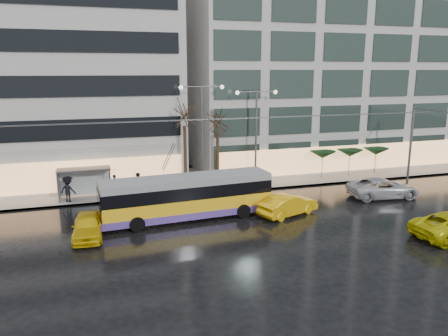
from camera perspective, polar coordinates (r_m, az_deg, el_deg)
name	(u,v)px	position (r m, az deg, el deg)	size (l,w,h in m)	color
ground	(214,234)	(28.68, -1.30, -8.66)	(140.00, 140.00, 0.00)	black
sidewalk	(195,180)	(42.07, -3.86, -1.60)	(80.00, 10.00, 0.15)	gray
kerb	(208,194)	(37.44, -2.12, -3.39)	(80.00, 0.10, 0.15)	slate
building_right	(331,50)	(51.88, 13.80, 14.79)	(32.00, 14.00, 25.00)	beige
trolleybus	(187,198)	(31.18, -4.82, -3.96)	(12.33, 5.00, 5.65)	yellow
catenary	(199,149)	(35.20, -3.28, 2.55)	(42.24, 5.12, 7.00)	#595B60
bus_shelter	(79,177)	(37.41, -18.37, -1.07)	(4.20, 1.60, 2.51)	#595B60
street_lamp_near	(202,123)	(37.93, -2.88, 5.94)	(3.96, 0.36, 9.03)	#595B60
street_lamp_far	(256,124)	(39.47, 4.22, 5.78)	(3.96, 0.36, 8.53)	#595B60
tree_a	(184,110)	(37.67, -5.20, 7.54)	(3.20, 3.20, 8.40)	black
tree_b	(217,117)	(38.66, -0.86, 6.69)	(3.20, 3.20, 7.70)	black
parasol_a	(323,155)	(43.15, 12.76, 1.70)	(2.50, 2.50, 2.65)	#595B60
parasol_b	(350,153)	(44.70, 16.10, 1.89)	(2.50, 2.50, 2.65)	#595B60
parasol_c	(376,151)	(46.39, 19.22, 2.06)	(2.50, 2.50, 2.65)	#595B60
taxi_a	(88,226)	(29.25, -17.39, -7.23)	(1.80, 4.49, 1.53)	#E0B80B
taxi_b	(288,205)	(32.42, 8.36, -4.76)	(1.67, 4.79, 1.58)	#F4B50C
sedan_silver	(383,188)	(38.78, 20.07, -2.47)	(2.70, 5.86, 1.63)	#BBBBC0
pedestrian_a	(114,177)	(37.97, -14.18, -1.17)	(1.22, 1.23, 2.19)	black
pedestrian_b	(138,184)	(37.35, -11.21, -2.04)	(1.15, 1.07, 1.90)	black
pedestrian_c	(68,188)	(36.81, -19.71, -2.46)	(1.44, 1.19, 2.11)	black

